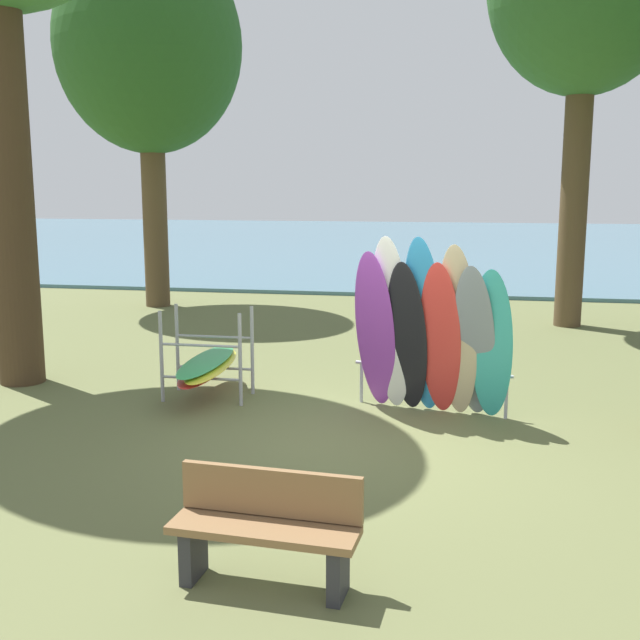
{
  "coord_description": "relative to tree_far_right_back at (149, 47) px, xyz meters",
  "views": [
    {
      "loc": [
        1.15,
        -8.49,
        2.95
      ],
      "look_at": [
        -0.7,
        1.66,
        1.1
      ],
      "focal_mm": 43.54,
      "sensor_mm": 36.0,
      "label": 1
    }
  ],
  "objects": [
    {
      "name": "ground_plane",
      "position": [
        6.0,
        -8.93,
        -5.95
      ],
      "size": [
        80.0,
        80.0,
        0.0
      ],
      "primitive_type": "plane",
      "color": "#60663D"
    },
    {
      "name": "lake_water",
      "position": [
        6.0,
        20.43,
        -5.9
      ],
      "size": [
        80.0,
        36.0,
        0.1
      ],
      "primitive_type": "cube",
      "color": "#477084",
      "rests_on": "ground"
    },
    {
      "name": "tree_far_right_back",
      "position": [
        0.0,
        0.0,
        0.0
      ],
      "size": [
        4.24,
        4.24,
        8.45
      ],
      "color": "brown",
      "rests_on": "ground"
    },
    {
      "name": "leaning_board_pile",
      "position": [
        6.8,
        -7.78,
        -4.9
      ],
      "size": [
        2.08,
        0.95,
        2.3
      ],
      "color": "purple",
      "rests_on": "ground"
    },
    {
      "name": "board_storage_rack",
      "position": [
        3.77,
        -7.5,
        -5.48
      ],
      "size": [
        1.15,
        2.13,
        1.25
      ],
      "color": "#9EA0A5",
      "rests_on": "ground"
    },
    {
      "name": "park_bench",
      "position": [
        5.8,
        -12.25,
        -5.5
      ],
      "size": [
        1.43,
        0.52,
        0.85
      ],
      "color": "#2D2D33",
      "rests_on": "ground"
    }
  ]
}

